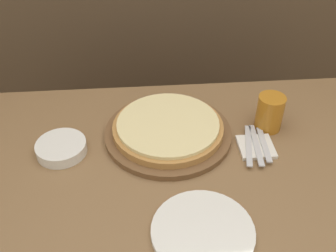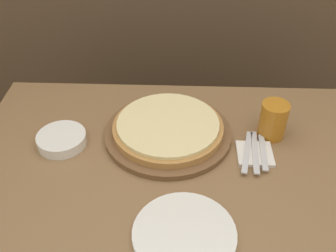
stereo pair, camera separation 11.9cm
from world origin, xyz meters
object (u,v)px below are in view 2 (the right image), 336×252
(pizza_on_board, at_px, (168,129))
(spoon, at_px, (263,152))
(beer_glass, at_px, (273,119))
(dinner_plate, at_px, (186,234))
(fork, at_px, (247,152))
(dinner_knife, at_px, (255,152))
(side_bowl, at_px, (62,139))

(pizza_on_board, distance_m, spoon, 0.31)
(beer_glass, bearing_deg, dinner_plate, -124.12)
(beer_glass, distance_m, fork, 0.15)
(pizza_on_board, xyz_separation_m, beer_glass, (0.34, 0.02, 0.04))
(fork, bearing_deg, dinner_plate, -121.41)
(beer_glass, bearing_deg, spoon, -111.35)
(fork, height_order, dinner_knife, same)
(dinner_knife, bearing_deg, side_bowl, 177.06)
(fork, relative_size, dinner_knife, 0.99)
(pizza_on_board, distance_m, dinner_knife, 0.29)
(dinner_knife, bearing_deg, pizza_on_board, 162.57)
(dinner_plate, xyz_separation_m, spoon, (0.24, 0.31, 0.01))
(dinner_plate, bearing_deg, beer_glass, 55.88)
(pizza_on_board, distance_m, side_bowl, 0.34)
(beer_glass, distance_m, dinner_plate, 0.50)
(beer_glass, relative_size, fork, 0.63)
(fork, height_order, spoon, same)
(spoon, bearing_deg, fork, 180.00)
(dinner_plate, relative_size, fork, 1.37)
(side_bowl, xyz_separation_m, dinner_knife, (0.61, -0.03, -0.00))
(beer_glass, relative_size, spoon, 0.74)
(fork, distance_m, dinner_knife, 0.02)
(pizza_on_board, bearing_deg, fork, -19.06)
(dinner_plate, height_order, fork, dinner_plate)
(beer_glass, height_order, spoon, beer_glass)
(dinner_plate, height_order, spoon, dinner_plate)
(side_bowl, xyz_separation_m, spoon, (0.64, -0.03, -0.00))
(side_bowl, bearing_deg, fork, -3.06)
(pizza_on_board, relative_size, dinner_knife, 2.14)
(fork, relative_size, spoon, 1.17)
(pizza_on_board, xyz_separation_m, spoon, (0.30, -0.09, -0.01))
(dinner_plate, relative_size, spoon, 1.60)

